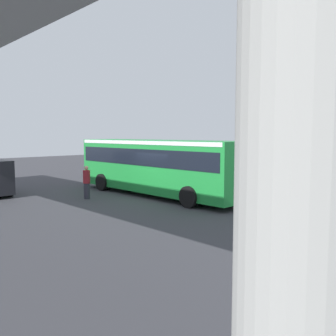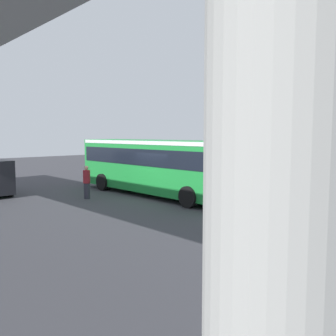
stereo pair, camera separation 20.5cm
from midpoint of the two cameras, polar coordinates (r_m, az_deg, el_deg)
ground at (r=19.58m, az=-1.53°, el=-4.89°), size 80.00×80.00×0.00m
city_bus at (r=20.51m, az=-2.07°, el=0.88°), size 11.54×2.85×3.15m
pedestrian at (r=19.99m, az=-13.00°, el=-2.24°), size 0.38×0.38×1.79m
lane_dash_leftmost at (r=17.96m, az=18.01°, el=-6.08°), size 2.00×0.20×0.01m
lane_dash_left at (r=20.12m, az=7.91°, el=-4.65°), size 2.00×0.20×0.01m
lane_dash_centre at (r=22.79m, az=-0.01°, el=-3.43°), size 2.00×0.20×0.01m
lane_dash_right at (r=25.80m, az=-6.16°, el=-2.42°), size 2.00×0.20×0.01m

